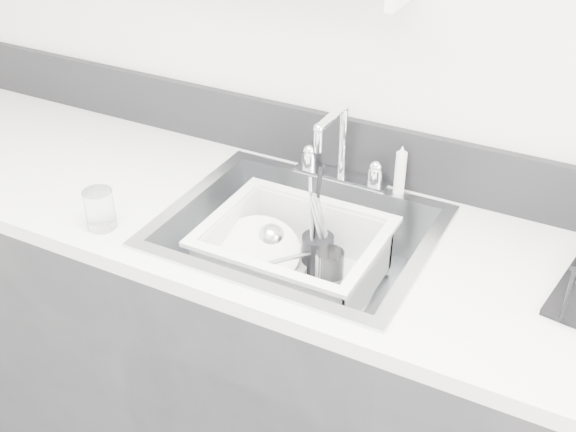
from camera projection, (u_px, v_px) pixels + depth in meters
The scene contains 12 objects.
counter_run at pixel (296, 367), 1.97m from camera, with size 3.20×0.62×0.92m.
backsplash at pixel (349, 146), 1.90m from camera, with size 3.20×0.02×0.16m, color black.
sink at pixel (297, 257), 1.77m from camera, with size 0.64×0.52×0.20m, color silver, non-canonical shape.
faucet at pixel (341, 161), 1.87m from camera, with size 0.26×0.18×0.23m.
side_sprayer at pixel (400, 171), 1.81m from camera, with size 0.03×0.03×0.14m, color silver.
wash_tub at pixel (294, 257), 1.77m from camera, with size 0.42×0.35×0.16m, color silver, non-canonical shape.
plate_stack at pixel (262, 261), 1.82m from camera, with size 0.26×0.25×0.10m.
utensil_cup at pixel (317, 250), 1.81m from camera, with size 0.08×0.08×0.27m.
ladle at pixel (289, 257), 1.81m from camera, with size 0.29×0.10×0.08m, color silver, non-canonical shape.
tumbler_in_tub at pixel (329, 269), 1.75m from camera, with size 0.07×0.07×0.10m, color white.
tumbler_counter at pixel (100, 209), 1.70m from camera, with size 0.07×0.07×0.10m, color white.
bowl_small at pixel (304, 301), 1.70m from camera, with size 0.10×0.10×0.03m, color white.
Camera 1 is at (0.64, -0.09, 1.88)m, focal length 45.00 mm.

